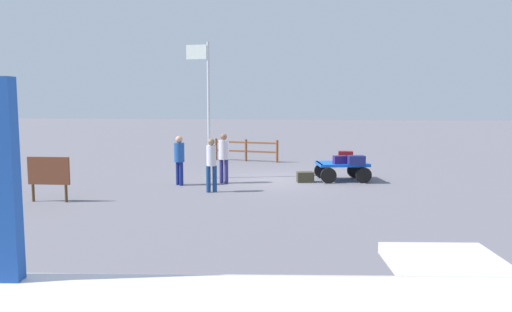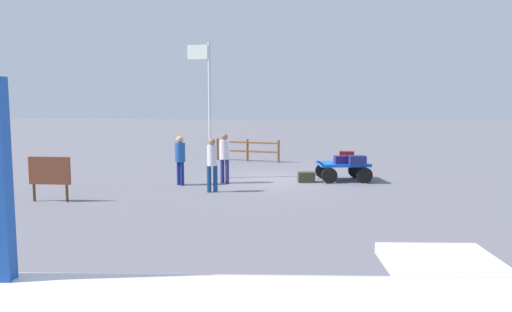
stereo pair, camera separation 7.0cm
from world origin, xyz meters
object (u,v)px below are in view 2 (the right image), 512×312
Objects in this scene: luggage_cart at (343,168)px; signboard at (50,173)px; worker_lead at (225,154)px; worker_trailing at (180,156)px; worker_supervisor at (212,162)px; flagpole at (207,99)px; suitcase_tan at (341,160)px; suitcase_navy at (347,156)px; suitcase_grey at (357,160)px; suitcase_olive at (306,177)px.

luggage_cart is 1.58× the size of signboard.
worker_lead is 1.55m from worker_trailing.
worker_supervisor is 3.54m from flagpole.
suitcase_navy is (-0.24, -0.98, 0.03)m from suitcase_tan.
suitcase_grey is 0.12× the size of flagpole.
suitcase_navy is 0.31× the size of worker_lead.
worker_supervisor is (4.07, 2.62, 0.17)m from suitcase_tan.
worker_lead is 1.36× the size of signboard.
suitcase_navy is (-0.16, -0.63, 0.36)m from luggage_cart.
luggage_cart is at bearing -178.34° from flagpole.
flagpole is at bearing -4.65° from suitcase_grey.
worker_lead is 5.78m from signboard.
luggage_cart is 0.48m from suitcase_tan.
suitcase_navy is 5.61m from worker_supervisor.
worker_supervisor is at bearing 106.52° from flagpole.
signboard is at bearing 48.87° from worker_trailing.
suitcase_grey is at bearing 105.11° from suitcase_navy.
suitcase_grey is 0.96× the size of suitcase_olive.
suitcase_tan is 4.14m from worker_lead.
suitcase_grey is (-0.33, 1.22, -0.01)m from suitcase_navy.
suitcase_olive is 0.38× the size of worker_supervisor.
worker_lead reaches higher than signboard.
suitcase_navy reaches higher than luggage_cart.
suitcase_tan is 1.38m from suitcase_olive.
suitcase_grey is 0.35× the size of worker_lead.
worker_supervisor reaches higher than suitcase_tan.
suitcase_olive is at bearing -147.47° from signboard.
worker_lead is (4.27, 1.85, 0.21)m from suitcase_navy.
luggage_cart is at bearing -161.76° from worker_trailing.
suitcase_navy is 0.11× the size of flagpole.
suitcase_olive is (1.29, 0.56, -0.29)m from luggage_cart.
worker_trailing is 4.35m from signboard.
worker_trailing reaches higher than luggage_cart.
signboard is (7.11, 4.53, 0.65)m from suitcase_olive.
worker_supervisor reaches higher than worker_trailing.
worker_trailing is 1.80m from worker_supervisor.
worker_lead reaches higher than suitcase_grey.
signboard reaches higher than suitcase_grey.
luggage_cart is at bearing -148.72° from signboard.
signboard is at bearing 33.82° from suitcase_navy.
luggage_cart is 5.12m from worker_supervisor.
suitcase_olive is 0.38× the size of worker_trailing.
suitcase_tan is 0.10× the size of flagpole.
flagpole is (0.84, -2.82, 1.97)m from worker_supervisor.
flagpole reaches higher than luggage_cart.
worker_trailing is (5.53, 1.82, 0.52)m from luggage_cart.
flagpole is at bearing -124.58° from signboard.
worker_lead is 1.75m from worker_supervisor.
worker_lead is 0.35× the size of flagpole.
suitcase_olive is 3.81m from worker_supervisor.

